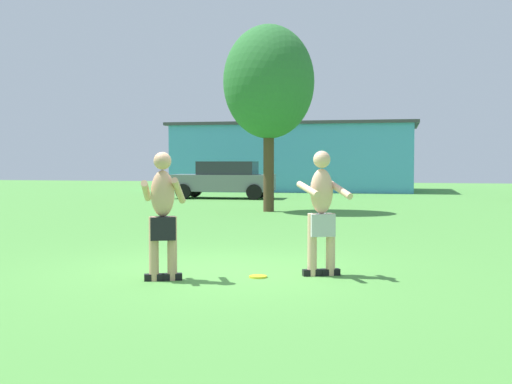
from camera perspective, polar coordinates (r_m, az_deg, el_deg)
The scene contains 7 objects.
ground_plane at distance 9.64m, azimuth -3.32°, elevation -6.87°, with size 80.00×80.00×0.00m, color #4C8E3D.
player_near at distance 9.20m, azimuth 5.70°, elevation -1.55°, with size 0.82×0.71×1.74m.
player_in_black at distance 8.89m, azimuth -8.07°, elevation -1.81°, with size 0.62×0.73×1.72m.
frisbee at distance 9.13m, azimuth 0.17°, elevation -7.33°, with size 0.25×0.25×0.03m, color yellow.
car_gray_near_post at distance 28.14m, azimuth -2.75°, elevation 1.12°, with size 4.37×2.18×1.58m.
outbuilding_behind_lot at distance 36.29m, azimuth 3.51°, elevation 3.03°, with size 12.97×6.71×3.60m.
tree_behind_players at distance 20.96m, azimuth 1.11°, elevation 9.44°, with size 2.86×2.86×5.87m.
Camera 1 is at (2.56, -9.15, 1.60)m, focal length 46.24 mm.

